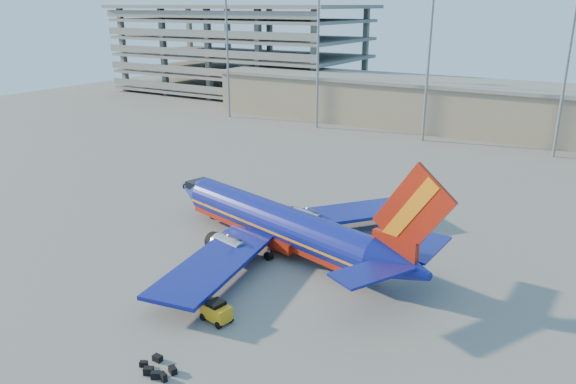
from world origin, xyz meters
name	(u,v)px	position (x,y,z in m)	size (l,w,h in m)	color
ground	(316,241)	(0.00, 0.00, 0.00)	(220.00, 220.00, 0.00)	slate
terminal_building	(534,112)	(10.00, 58.00, 4.32)	(122.00, 16.00, 8.50)	gray
parking_garage	(241,46)	(-62.00, 74.05, 11.73)	(62.00, 32.00, 21.40)	slate
light_mast_row	(497,32)	(5.00, 46.00, 17.55)	(101.60, 1.60, 28.65)	gray
aircraft_main	(284,226)	(-1.56, -3.27, 2.37)	(32.12, 30.50, 11.09)	navy
baggage_tug	(216,311)	(0.79, -16.18, 0.82)	(2.40, 1.71, 1.58)	orange
luggage_pile	(158,369)	(1.37, -22.72, 0.22)	(2.65, 1.87, 0.54)	black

